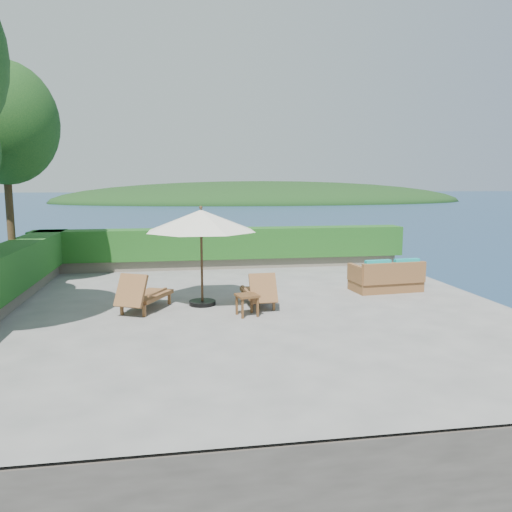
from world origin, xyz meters
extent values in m
plane|color=gray|center=(0.00, 0.00, 0.00)|extent=(12.00, 12.00, 0.00)
cube|color=#5E544B|center=(0.00, 0.00, -1.55)|extent=(12.00, 12.00, 3.00)
plane|color=#173248|center=(0.00, 0.00, -3.00)|extent=(600.00, 600.00, 0.00)
ellipsoid|color=black|center=(25.00, 140.00, -3.00)|extent=(126.00, 57.60, 12.60)
cube|color=gray|center=(0.00, 5.60, 0.18)|extent=(12.00, 0.60, 0.36)
cube|color=#1C4814|center=(0.00, 5.60, 0.85)|extent=(12.40, 0.90, 1.00)
cylinder|color=#47351B|center=(-6.00, 3.20, 2.34)|extent=(0.20, 0.20, 4.68)
ellipsoid|color=black|center=(-6.00, 3.20, 4.42)|extent=(2.80, 2.80, 3.22)
cylinder|color=black|center=(-1.04, 0.51, 0.05)|extent=(0.82, 0.82, 0.10)
cylinder|color=#3C2615|center=(-1.04, 0.51, 1.13)|extent=(0.07, 0.07, 2.26)
cone|color=beige|center=(-1.04, 0.51, 2.01)|extent=(3.38, 3.38, 0.50)
sphere|color=#3C2615|center=(-1.04, 0.51, 2.31)|extent=(0.10, 0.10, 0.08)
cube|color=brown|center=(-2.83, -0.11, 0.13)|extent=(0.08, 0.08, 0.26)
cube|color=brown|center=(-2.33, -0.35, 0.13)|extent=(0.08, 0.08, 0.26)
cube|color=brown|center=(-2.31, 0.95, 0.13)|extent=(0.08, 0.08, 0.26)
cube|color=brown|center=(-1.81, 0.71, 0.13)|extent=(0.08, 0.08, 0.26)
cube|color=brown|center=(-2.28, 0.39, 0.30)|extent=(1.15, 1.44, 0.09)
cube|color=brown|center=(-2.60, -0.27, 0.57)|extent=(0.77, 0.66, 0.69)
cube|color=brown|center=(-2.67, 0.36, 0.44)|extent=(0.42, 0.78, 0.05)
cube|color=brown|center=(-2.06, 0.07, 0.44)|extent=(0.42, 0.78, 0.05)
cube|color=brown|center=(0.02, -0.28, 0.12)|extent=(0.06, 0.06, 0.24)
cube|color=brown|center=(0.54, -0.26, 0.12)|extent=(0.06, 0.06, 0.24)
cube|color=brown|center=(-0.03, 0.82, 0.12)|extent=(0.06, 0.06, 0.24)
cube|color=brown|center=(0.48, 0.85, 0.12)|extent=(0.06, 0.06, 0.24)
cube|color=brown|center=(0.25, 0.37, 0.28)|extent=(0.67, 1.23, 0.08)
cube|color=brown|center=(0.28, -0.32, 0.53)|extent=(0.63, 0.42, 0.64)
cube|color=brown|center=(-0.06, 0.17, 0.41)|extent=(0.09, 0.78, 0.05)
cube|color=brown|center=(0.57, 0.21, 0.41)|extent=(0.09, 0.78, 0.05)
cube|color=brown|center=(-0.26, -0.84, 0.21)|extent=(0.05, 0.05, 0.43)
cube|color=brown|center=(0.08, -0.75, 0.21)|extent=(0.05, 0.05, 0.43)
cube|color=brown|center=(-0.34, -0.49, 0.21)|extent=(0.05, 0.05, 0.43)
cube|color=brown|center=(0.00, -0.41, 0.21)|extent=(0.05, 0.05, 0.43)
cube|color=brown|center=(-0.13, -0.62, 0.45)|extent=(0.54, 0.54, 0.05)
cube|color=brown|center=(3.91, 1.32, 0.20)|extent=(1.87, 1.06, 0.40)
cube|color=brown|center=(3.95, 0.90, 0.55)|extent=(1.80, 0.31, 0.55)
cube|color=brown|center=(3.05, 1.23, 0.50)|extent=(0.21, 0.90, 0.45)
cube|color=brown|center=(4.76, 1.40, 0.50)|extent=(0.21, 0.90, 0.45)
cube|color=teal|center=(3.48, 1.33, 0.49)|extent=(0.84, 0.79, 0.18)
cube|color=teal|center=(4.32, 1.41, 0.49)|extent=(0.84, 0.79, 0.18)
cube|color=teal|center=(3.52, 0.96, 0.72)|extent=(0.71, 0.21, 0.36)
cube|color=teal|center=(4.35, 1.04, 0.72)|extent=(0.71, 0.21, 0.36)
camera|label=1|loc=(-1.63, -11.07, 2.88)|focal=35.00mm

